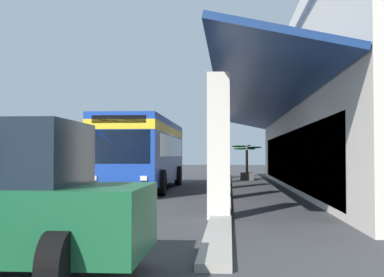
# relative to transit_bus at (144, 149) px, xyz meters

# --- Properties ---
(ground) EXTENTS (120.00, 120.00, 0.00)m
(ground) POSITION_rel_transit_bus_xyz_m (-0.01, 8.13, -1.85)
(ground) COLOR #38383A
(curb_strip) EXTENTS (34.58, 0.50, 0.12)m
(curb_strip) POSITION_rel_transit_bus_xyz_m (-0.84, 3.70, -1.79)
(curb_strip) COLOR #9E998E
(curb_strip) RESTS_ON ground
(transit_bus) EXTENTS (11.23, 2.89, 3.34)m
(transit_bus) POSITION_rel_transit_bus_xyz_m (0.00, 0.00, 0.00)
(transit_bus) COLOR #193D9E
(transit_bus) RESTS_ON ground
(pedestrian) EXTENTS (0.66, 0.48, 1.68)m
(pedestrian) POSITION_rel_transit_bus_xyz_m (9.31, -1.23, -0.91)
(pedestrian) COLOR #726651
(pedestrian) RESTS_ON ground
(potted_palm) EXTENTS (1.92, 1.94, 2.21)m
(potted_palm) POSITION_rel_transit_bus_xyz_m (-8.79, 4.97, -1.19)
(potted_palm) COLOR #4C4742
(potted_palm) RESTS_ON ground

